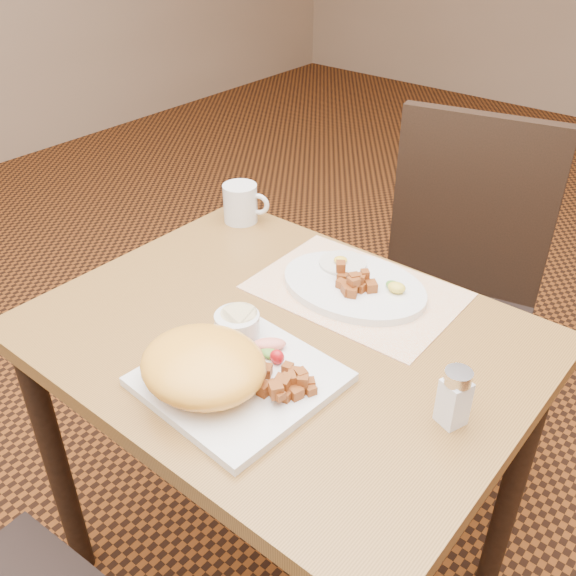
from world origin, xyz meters
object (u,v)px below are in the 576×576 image
(chair_far, at_px, (451,286))
(plate_oval, at_px, (354,286))
(plate_square, at_px, (240,379))
(coffee_mug, at_px, (241,203))
(table, at_px, (281,376))
(salt_shaker, at_px, (455,396))

(chair_far, bearing_deg, plate_oval, 75.75)
(chair_far, height_order, plate_oval, chair_far)
(chair_far, height_order, plate_square, chair_far)
(chair_far, relative_size, coffee_mug, 8.90)
(plate_oval, bearing_deg, chair_far, 88.17)
(table, bearing_deg, plate_oval, 82.78)
(table, distance_m, plate_oval, 0.23)
(table, xyz_separation_m, coffee_mug, (-0.36, 0.28, 0.16))
(plate_oval, bearing_deg, plate_square, -87.85)
(table, xyz_separation_m, plate_oval, (0.03, 0.20, 0.12))
(coffee_mug, bearing_deg, plate_oval, -12.11)
(coffee_mug, bearing_deg, chair_far, 42.94)
(table, xyz_separation_m, plate_square, (0.04, -0.15, 0.12))
(table, distance_m, coffee_mug, 0.48)
(table, relative_size, salt_shaker, 9.00)
(plate_square, height_order, coffee_mug, coffee_mug)
(table, relative_size, plate_square, 3.21)
(plate_square, xyz_separation_m, plate_oval, (-0.01, 0.35, 0.00))
(table, relative_size, plate_oval, 2.96)
(table, xyz_separation_m, chair_far, (0.04, 0.65, -0.10))
(plate_square, relative_size, salt_shaker, 2.80)
(table, bearing_deg, coffee_mug, 142.03)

